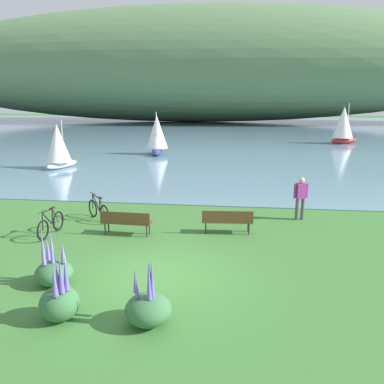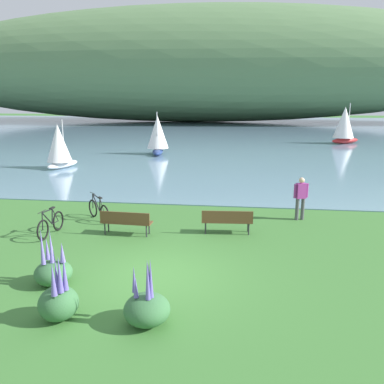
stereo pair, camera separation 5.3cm
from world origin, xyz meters
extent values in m
plane|color=#3D7533|center=(0.00, 0.00, 0.00)|extent=(200.00, 200.00, 0.00)
cube|color=#6B8EA8|center=(0.00, 47.14, 0.02)|extent=(180.00, 80.00, 0.04)
ellipsoid|color=#567A4C|center=(-8.00, 67.71, 10.59)|extent=(118.63, 28.00, 21.11)
cube|color=brown|center=(1.71, 3.70, 0.45)|extent=(1.83, 0.60, 0.05)
cube|color=brown|center=(1.73, 3.49, 0.68)|extent=(1.80, 0.16, 0.40)
cylinder|color=#2D2D33|center=(0.94, 3.82, 0.23)|extent=(0.05, 0.05, 0.45)
cylinder|color=#2D2D33|center=(2.46, 3.92, 0.23)|extent=(0.05, 0.05, 0.45)
cylinder|color=#2D2D33|center=(0.96, 3.48, 0.23)|extent=(0.05, 0.05, 0.45)
cylinder|color=#2D2D33|center=(2.49, 3.59, 0.23)|extent=(0.05, 0.05, 0.45)
cube|color=brown|center=(-1.80, 3.12, 0.45)|extent=(1.82, 0.57, 0.05)
cube|color=brown|center=(-1.81, 2.91, 0.68)|extent=(1.80, 0.13, 0.40)
cylinder|color=#2D2D33|center=(-2.56, 3.33, 0.23)|extent=(0.05, 0.05, 0.45)
cylinder|color=#2D2D33|center=(-1.03, 3.25, 0.23)|extent=(0.05, 0.05, 0.45)
cylinder|color=#2D2D33|center=(-2.58, 2.99, 0.23)|extent=(0.05, 0.05, 0.45)
cylinder|color=#2D2D33|center=(-1.05, 2.91, 0.23)|extent=(0.05, 0.05, 0.45)
torus|color=black|center=(-4.46, 2.17, 0.36)|extent=(0.10, 0.72, 0.72)
torus|color=black|center=(-4.41, 3.22, 0.36)|extent=(0.10, 0.72, 0.72)
cylinder|color=black|center=(-4.45, 2.51, 0.67)|extent=(0.07, 0.61, 0.61)
cylinder|color=black|center=(-4.44, 2.55, 0.94)|extent=(0.07, 0.66, 0.09)
cylinder|color=black|center=(-4.43, 2.84, 0.65)|extent=(0.05, 0.13, 0.54)
cylinder|color=black|center=(-4.42, 3.01, 0.37)|extent=(0.05, 0.43, 0.05)
cylinder|color=black|center=(-4.42, 3.05, 0.64)|extent=(0.05, 0.37, 0.56)
cylinder|color=black|center=(-4.46, 2.20, 0.66)|extent=(0.04, 0.09, 0.60)
cube|color=black|center=(-4.43, 2.88, 0.94)|extent=(0.11, 0.24, 0.05)
cylinder|color=black|center=(-4.46, 2.22, 1.00)|extent=(0.05, 0.48, 0.02)
torus|color=black|center=(-3.77, 4.98, 0.36)|extent=(0.56, 0.54, 0.72)
torus|color=black|center=(-3.02, 4.25, 0.36)|extent=(0.56, 0.54, 0.72)
cylinder|color=black|center=(-3.53, 4.75, 0.67)|extent=(0.47, 0.45, 0.61)
cylinder|color=black|center=(-3.50, 4.72, 0.94)|extent=(0.50, 0.49, 0.09)
cylinder|color=black|center=(-3.29, 4.52, 0.65)|extent=(0.12, 0.12, 0.54)
cylinder|color=black|center=(-3.17, 4.40, 0.37)|extent=(0.33, 0.32, 0.05)
cylinder|color=black|center=(-3.14, 4.37, 0.64)|extent=(0.28, 0.28, 0.56)
cylinder|color=black|center=(-3.75, 4.97, 0.66)|extent=(0.09, 0.09, 0.60)
cube|color=black|center=(-3.26, 4.49, 0.94)|extent=(0.24, 0.24, 0.05)
cylinder|color=black|center=(-3.73, 4.95, 1.00)|extent=(0.36, 0.35, 0.02)
cylinder|color=#4C4C51|center=(4.40, 5.60, 0.44)|extent=(0.14, 0.14, 0.88)
cylinder|color=#4C4C51|center=(4.62, 5.69, 0.44)|extent=(0.14, 0.14, 0.88)
cube|color=#9E338C|center=(4.51, 5.64, 1.18)|extent=(0.43, 0.34, 0.60)
sphere|color=beige|center=(4.51, 5.64, 1.60)|extent=(0.22, 0.22, 0.22)
cylinder|color=#9E338C|center=(4.27, 5.56, 1.18)|extent=(0.09, 0.09, 0.56)
cylinder|color=#9E338C|center=(4.76, 5.73, 1.18)|extent=(0.09, 0.09, 0.56)
ellipsoid|color=#386B3D|center=(-2.61, -0.84, 0.31)|extent=(0.97, 0.97, 0.62)
cylinder|color=#386B3D|center=(-2.76, -1.01, 0.56)|extent=(0.02, 0.02, 0.12)
cone|color=#7A6BC6|center=(-2.76, -1.01, 1.08)|extent=(0.12, 0.12, 0.93)
cylinder|color=#386B3D|center=(-2.33, -0.82, 0.56)|extent=(0.02, 0.02, 0.12)
cone|color=#7A6BC6|center=(-2.33, -0.82, 0.88)|extent=(0.14, 0.14, 0.53)
cylinder|color=#386B3D|center=(-2.60, -0.83, 0.56)|extent=(0.02, 0.02, 0.12)
cone|color=#7A6BC6|center=(-2.60, -0.83, 0.94)|extent=(0.13, 0.13, 0.65)
cylinder|color=#386B3D|center=(-2.58, -0.89, 0.56)|extent=(0.02, 0.02, 0.12)
cone|color=#7A6BC6|center=(-2.58, -0.89, 1.06)|extent=(0.11, 0.11, 0.88)
cylinder|color=#386B3D|center=(-2.60, -0.84, 0.56)|extent=(0.02, 0.02, 0.12)
cone|color=#7A6BC6|center=(-2.60, -0.84, 0.91)|extent=(0.11, 0.11, 0.58)
cylinder|color=#386B3D|center=(-2.80, -0.70, 0.56)|extent=(0.02, 0.02, 0.12)
cone|color=#7A6BC6|center=(-2.80, -0.70, 0.91)|extent=(0.12, 0.12, 0.58)
ellipsoid|color=#386B3D|center=(0.25, -2.35, 0.33)|extent=(1.01, 1.01, 0.67)
cylinder|color=#386B3D|center=(-0.05, -2.22, 0.60)|extent=(0.02, 0.02, 0.12)
cone|color=#6B5BB7|center=(-0.05, -2.22, 0.96)|extent=(0.10, 0.10, 0.60)
cylinder|color=#386B3D|center=(0.32, -2.49, 0.60)|extent=(0.02, 0.02, 0.12)
cone|color=#6B5BB7|center=(0.32, -2.49, 1.11)|extent=(0.11, 0.11, 0.90)
cylinder|color=#386B3D|center=(0.05, -2.44, 0.60)|extent=(0.02, 0.02, 0.12)
cone|color=#6B5BB7|center=(0.05, -2.44, 0.89)|extent=(0.11, 0.11, 0.46)
cylinder|color=#386B3D|center=(0.31, -2.39, 0.60)|extent=(0.02, 0.02, 0.12)
cone|color=#6B5BB7|center=(0.31, -2.39, 1.05)|extent=(0.13, 0.13, 0.78)
cylinder|color=#386B3D|center=(0.36, -2.39, 0.60)|extent=(0.02, 0.02, 0.12)
cone|color=#6B5BB7|center=(0.36, -2.39, 1.09)|extent=(0.12, 0.12, 0.87)
ellipsoid|color=#386B3D|center=(-1.71, -2.42, 0.38)|extent=(0.87, 0.87, 0.76)
cylinder|color=#386B3D|center=(-1.56, -2.56, 0.67)|extent=(0.02, 0.02, 0.12)
cone|color=#6B5BB7|center=(-1.56, -2.56, 1.14)|extent=(0.13, 0.13, 0.82)
cylinder|color=#386B3D|center=(-1.64, -2.52, 0.67)|extent=(0.02, 0.02, 0.12)
cone|color=#6B5BB7|center=(-1.64, -2.52, 1.03)|extent=(0.13, 0.13, 0.61)
cylinder|color=#386B3D|center=(-1.50, -2.44, 0.67)|extent=(0.02, 0.02, 0.12)
cone|color=#6B5BB7|center=(-1.50, -2.44, 1.11)|extent=(0.13, 0.13, 0.77)
cylinder|color=#386B3D|center=(-1.63, -2.70, 0.67)|extent=(0.02, 0.02, 0.12)
cone|color=#6B5BB7|center=(-1.63, -2.70, 1.09)|extent=(0.13, 0.13, 0.72)
cylinder|color=#386B3D|center=(-1.71, -2.40, 0.67)|extent=(0.02, 0.02, 0.12)
cone|color=#6B5BB7|center=(-1.71, -2.40, 1.06)|extent=(0.10, 0.10, 0.67)
ellipsoid|color=navy|center=(-4.82, 22.42, 0.30)|extent=(1.25, 3.09, 0.53)
cylinder|color=#B2B2B2|center=(-4.79, 22.18, 2.07)|extent=(0.08, 0.08, 3.00)
cone|color=white|center=(-4.86, 22.70, 1.92)|extent=(2.01, 2.01, 2.70)
ellipsoid|color=#B22323|center=(12.78, 32.88, 0.35)|extent=(3.47, 2.73, 0.61)
cylinder|color=#B2B2B2|center=(13.01, 33.02, 2.40)|extent=(0.09, 0.09, 3.50)
cone|color=white|center=(12.51, 32.70, 2.23)|extent=(2.87, 2.87, 3.15)
ellipsoid|color=white|center=(-9.92, 15.42, 0.28)|extent=(1.57, 2.87, 0.48)
cylinder|color=#B2B2B2|center=(-9.85, 15.62, 1.90)|extent=(0.07, 0.07, 2.76)
cone|color=white|center=(-10.00, 15.17, 1.77)|extent=(2.06, 2.06, 2.49)
camera|label=1|loc=(2.11, -9.75, 4.76)|focal=36.81mm
camera|label=2|loc=(2.16, -9.74, 4.76)|focal=36.81mm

